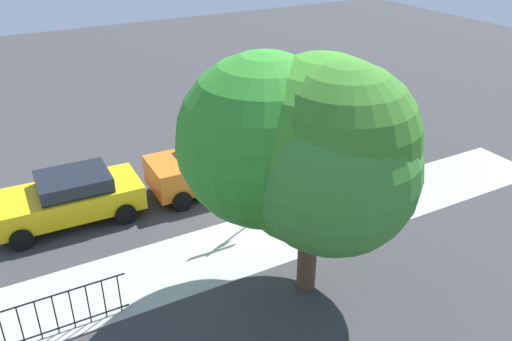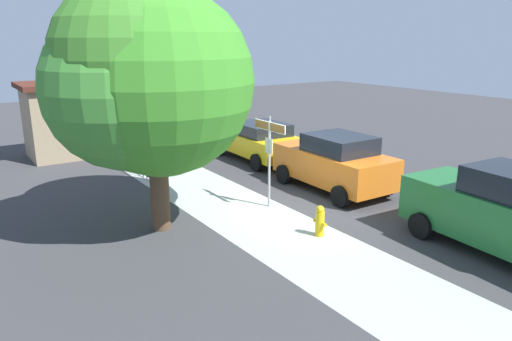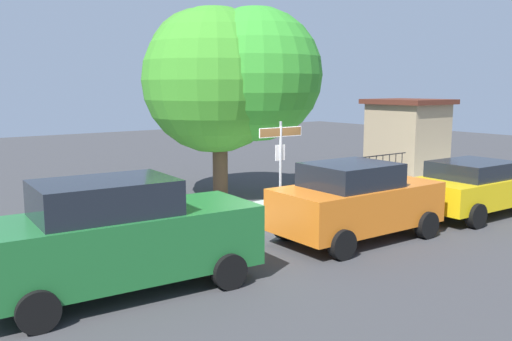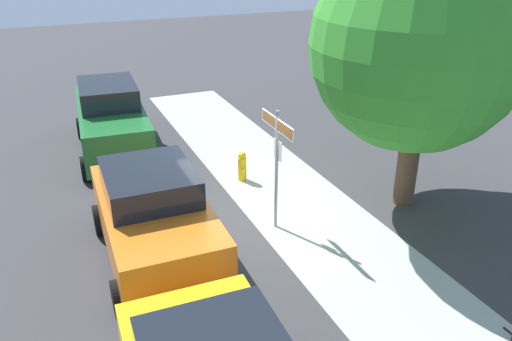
{
  "view_description": "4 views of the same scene",
  "coord_description": "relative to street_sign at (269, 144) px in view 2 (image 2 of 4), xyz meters",
  "views": [
    {
      "loc": [
        7.03,
        12.34,
        8.76
      ],
      "look_at": [
        0.33,
        0.25,
        1.66
      ],
      "focal_mm": 37.13,
      "sensor_mm": 36.0,
      "label": 1
    },
    {
      "loc": [
        -10.0,
        7.99,
        4.71
      ],
      "look_at": [
        -0.01,
        1.24,
        1.34
      ],
      "focal_mm": 33.49,
      "sensor_mm": 36.0,
      "label": 2
    },
    {
      "loc": [
        -8.62,
        -10.77,
        3.54
      ],
      "look_at": [
        -0.3,
        0.34,
        1.4
      ],
      "focal_mm": 38.58,
      "sensor_mm": 36.0,
      "label": 3
    },
    {
      "loc": [
        9.08,
        -3.74,
        5.73
      ],
      "look_at": [
        0.92,
        -0.21,
        1.6
      ],
      "focal_mm": 35.6,
      "sensor_mm": 36.0,
      "label": 4
    }
  ],
  "objects": [
    {
      "name": "car_yellow",
      "position": [
        4.72,
        -2.83,
        -1.06
      ],
      "size": [
        4.38,
        2.23,
        1.5
      ],
      "rotation": [
        0.0,
        0.0,
        -0.03
      ],
      "color": "yellow",
      "rests_on": "ground_plane"
    },
    {
      "name": "shade_tree",
      "position": [
        0.28,
        3.24,
        1.96
      ],
      "size": [
        5.23,
        5.44,
        5.93
      ],
      "color": "brown",
      "rests_on": "ground_plane"
    },
    {
      "name": "fire_hydrant",
      "position": [
        -2.42,
        0.2,
        -1.46
      ],
      "size": [
        0.42,
        0.22,
        0.78
      ],
      "color": "yellow",
      "rests_on": "ground_plane"
    },
    {
      "name": "ground_plane",
      "position": [
        -0.56,
        -0.4,
        -1.85
      ],
      "size": [
        60.0,
        60.0,
        0.0
      ],
      "primitive_type": "plane",
      "color": "#38383A"
    },
    {
      "name": "car_green",
      "position": [
        -5.59,
        -2.5,
        -0.85
      ],
      "size": [
        4.8,
        2.21,
        2.0
      ],
      "rotation": [
        0.0,
        0.0,
        -0.07
      ],
      "color": "#1E652D",
      "rests_on": "ground_plane"
    },
    {
      "name": "utility_shed",
      "position": [
        9.64,
        3.4,
        -0.32
      ],
      "size": [
        2.76,
        3.0,
        3.0
      ],
      "color": "#998466",
      "rests_on": "ground_plane"
    },
    {
      "name": "car_orange",
      "position": [
        0.12,
        -2.61,
        -0.93
      ],
      "size": [
        4.07,
        2.13,
        1.81
      ],
      "rotation": [
        0.0,
        0.0,
        -0.02
      ],
      "color": "orange",
      "rests_on": "ground_plane"
    },
    {
      "name": "sidewalk_strip",
      "position": [
        1.44,
        0.9,
        -1.85
      ],
      "size": [
        24.0,
        2.6,
        0.0
      ],
      "primitive_type": "cube",
      "color": "#A6ADA3",
      "rests_on": "ground_plane"
    },
    {
      "name": "iron_fence",
      "position": [
        6.01,
        1.9,
        -1.29
      ],
      "size": [
        3.26,
        0.04,
        1.07
      ],
      "color": "black",
      "rests_on": "ground_plane"
    },
    {
      "name": "street_sign",
      "position": [
        0.0,
        0.0,
        0.0
      ],
      "size": [
        1.42,
        0.07,
        2.62
      ],
      "color": "#9EA0A5",
      "rests_on": "ground_plane"
    }
  ]
}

